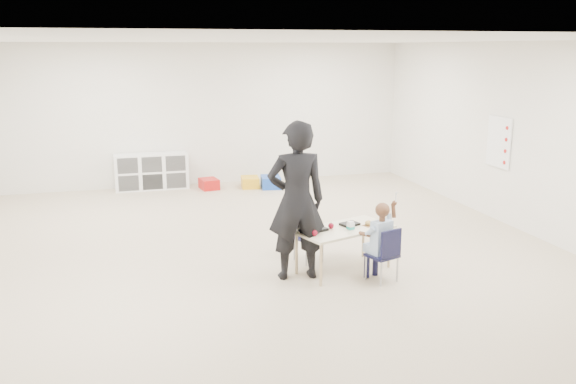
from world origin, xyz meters
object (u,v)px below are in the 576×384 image
object	(u,v)px
chair_near	(382,254)
table	(344,249)
adult	(296,201)
child	(383,239)
cubby_shelf	(152,171)

from	to	relation	value
chair_near	table	bearing A→B (deg)	106.03
chair_near	adult	world-z (taller)	adult
child	cubby_shelf	world-z (taller)	child
child	cubby_shelf	distance (m)	6.13
chair_near	child	world-z (taller)	child
chair_near	child	xyz separation A→B (m)	(0.00, 0.00, 0.19)
table	adult	bearing A→B (deg)	165.28
chair_near	cubby_shelf	world-z (taller)	cubby_shelf
table	adult	xyz separation A→B (m)	(-0.63, -0.05, 0.67)
adult	child	bearing A→B (deg)	160.66
table	cubby_shelf	bearing A→B (deg)	91.70
table	child	xyz separation A→B (m)	(0.31, -0.44, 0.24)
chair_near	child	bearing A→B (deg)	0.00
cubby_shelf	adult	distance (m)	5.49
table	adult	size ratio (longest dim) A/B	0.70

